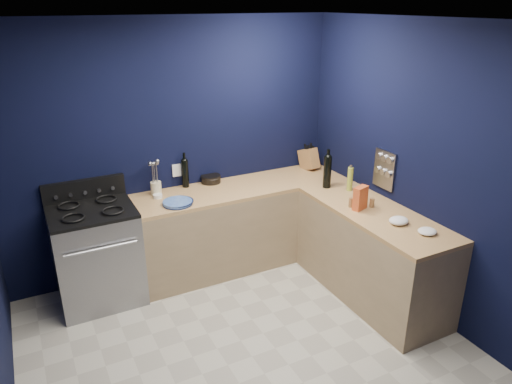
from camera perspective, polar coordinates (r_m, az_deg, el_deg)
floor at (r=4.14m, az=-0.48°, el=-19.22°), size 3.50×3.50×0.02m
ceiling at (r=3.12m, az=-0.64°, el=19.97°), size 3.50×3.50×0.02m
wall_back at (r=4.96m, az=-9.74°, el=5.06°), size 3.50×0.02×2.60m
wall_right at (r=4.44m, az=20.20°, el=1.96°), size 0.02×3.50×2.60m
wall_front at (r=2.24m, az=21.38°, el=-19.18°), size 3.50×0.02×2.60m
cab_back at (r=5.20m, az=-1.70°, el=-4.13°), size 2.30×0.63×0.86m
top_back at (r=5.02m, az=-1.76°, el=0.48°), size 2.30×0.63×0.04m
cab_right at (r=4.76m, az=13.64°, el=-7.42°), size 0.63×1.67×0.86m
top_right at (r=4.56m, az=14.14°, el=-2.49°), size 0.63×1.67×0.04m
gas_range at (r=4.80m, az=-18.48°, el=-7.35°), size 0.76×0.66×0.92m
oven_door at (r=4.53m, az=-17.77°, el=-9.25°), size 0.59×0.02×0.42m
cooktop at (r=4.59m, az=-19.18°, el=-2.17°), size 0.76×0.66×0.03m
backguard at (r=4.83m, az=-19.91°, el=0.28°), size 0.76×0.06×0.20m
spice_panel at (r=4.83m, az=15.14°, el=2.61°), size 0.02×0.28×0.38m
wall_outlet at (r=5.01m, az=-9.50°, el=2.59°), size 0.09×0.02×0.13m
plate_stack at (r=4.62m, az=-9.39°, el=-1.28°), size 0.29×0.29×0.04m
ramekin at (r=4.81m, az=-11.70°, el=-0.48°), size 0.10×0.10×0.04m
utensil_crock at (r=4.88m, az=-11.89°, el=0.44°), size 0.11×0.11×0.14m
wine_bottle_back at (r=5.00m, az=-8.50°, el=2.19°), size 0.08×0.08×0.29m
lemon_basket at (r=5.13m, az=-5.44°, el=1.58°), size 0.26×0.26×0.08m
knife_block at (r=5.55m, az=6.35°, el=3.97°), size 0.17×0.29×0.29m
wine_bottle_right at (r=4.98m, az=8.55°, el=2.37°), size 0.11×0.11×0.33m
oil_bottle at (r=4.95m, az=11.21°, el=1.53°), size 0.07×0.07×0.25m
spice_jar_near at (r=4.58m, az=11.31°, el=-1.22°), size 0.05×0.05×0.09m
spice_jar_far at (r=4.62m, az=13.73°, el=-1.26°), size 0.05×0.05×0.09m
crouton_bag at (r=4.53m, az=12.40°, el=-0.71°), size 0.17×0.12×0.22m
towel_front at (r=4.35m, az=16.75°, el=-3.30°), size 0.20×0.18×0.06m
towel_end at (r=4.24m, az=19.85°, el=-4.45°), size 0.18×0.17×0.05m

